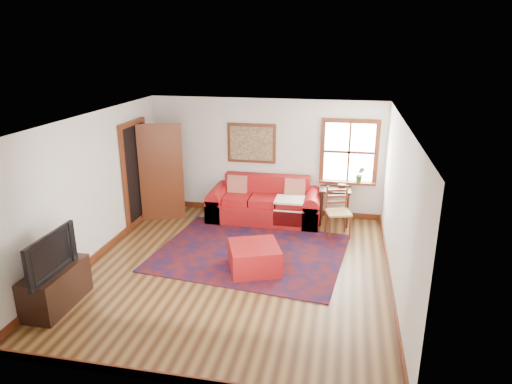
% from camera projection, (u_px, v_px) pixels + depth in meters
% --- Properties ---
extents(ground, '(5.50, 5.50, 0.00)m').
position_uv_depth(ground, '(236.00, 269.00, 7.61)').
color(ground, '#402511').
rests_on(ground, ground).
extents(room_envelope, '(5.04, 5.54, 2.52)m').
position_uv_depth(room_envelope, '(235.00, 174.00, 7.11)').
color(room_envelope, silver).
rests_on(room_envelope, ground).
extents(window, '(1.18, 0.20, 1.38)m').
position_uv_depth(window, '(350.00, 159.00, 9.39)').
color(window, white).
rests_on(window, ground).
extents(doorway, '(0.89, 1.08, 2.14)m').
position_uv_depth(doorway, '(151.00, 172.00, 9.35)').
color(doorway, black).
rests_on(doorway, ground).
extents(framed_artwork, '(1.05, 0.07, 0.85)m').
position_uv_depth(framed_artwork, '(251.00, 143.00, 9.71)').
color(framed_artwork, '#5F2814').
rests_on(framed_artwork, ground).
extents(persian_rug, '(3.51, 2.94, 0.02)m').
position_uv_depth(persian_rug, '(250.00, 252.00, 8.20)').
color(persian_rug, '#510F0B').
rests_on(persian_rug, ground).
extents(red_leather_sofa, '(2.33, 0.96, 0.91)m').
position_uv_depth(red_leather_sofa, '(265.00, 206.00, 9.64)').
color(red_leather_sofa, '#A31517').
rests_on(red_leather_sofa, ground).
extents(red_ottoman, '(1.02, 1.02, 0.45)m').
position_uv_depth(red_ottoman, '(254.00, 258.00, 7.51)').
color(red_ottoman, '#A31517').
rests_on(red_ottoman, ground).
extents(side_table, '(0.63, 0.47, 0.76)m').
position_uv_depth(side_table, '(335.00, 194.00, 9.33)').
color(side_table, black).
rests_on(side_table, ground).
extents(ladder_back_chair, '(0.55, 0.53, 0.96)m').
position_uv_depth(ladder_back_chair, '(338.00, 209.00, 8.82)').
color(ladder_back_chair, tan).
rests_on(ladder_back_chair, ground).
extents(media_cabinet, '(0.48, 1.07, 0.59)m').
position_uv_depth(media_cabinet, '(56.00, 287.00, 6.48)').
color(media_cabinet, black).
rests_on(media_cabinet, ground).
extents(television, '(0.14, 1.05, 0.60)m').
position_uv_depth(television, '(45.00, 254.00, 6.15)').
color(television, black).
rests_on(television, media_cabinet).
extents(candle_hurricane, '(0.12, 0.12, 0.18)m').
position_uv_depth(candle_hurricane, '(71.00, 252.00, 6.70)').
color(candle_hurricane, silver).
rests_on(candle_hurricane, media_cabinet).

